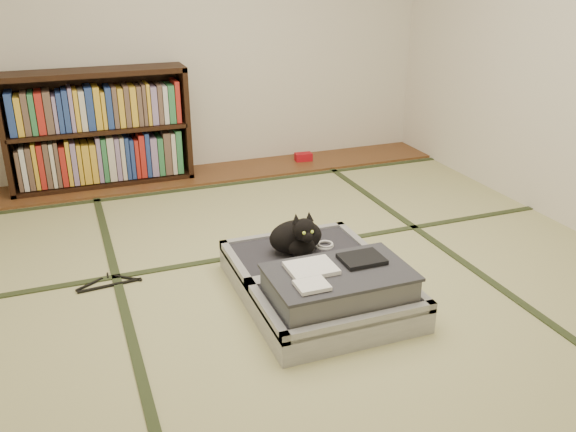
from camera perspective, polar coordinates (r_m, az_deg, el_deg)
name	(u,v)px	position (r m, az deg, el deg)	size (l,w,h in m)	color
floor	(301,279)	(3.54, 1.27, -5.90)	(4.50, 4.50, 0.00)	tan
wood_strip	(214,173)	(5.29, -6.90, 4.00)	(4.00, 0.50, 0.02)	brown
red_item	(303,157)	(5.55, 1.45, 5.56)	(0.15, 0.09, 0.07)	#AF0E18
room_shell	(304,14)	(3.11, 1.51, 18.41)	(4.50, 4.50, 4.50)	white
tatami_borders	(273,244)	(3.95, -1.42, -2.63)	(4.00, 4.50, 0.01)	#2D381E
bookcase	(99,131)	(5.10, -17.28, 7.61)	(1.42, 0.32, 0.92)	black
suitcase	(321,283)	(3.27, 3.10, -6.27)	(0.80, 1.07, 0.32)	#A8A8AD
cat	(298,237)	(3.44, 0.92, -1.96)	(0.36, 0.36, 0.29)	black
cable_coil	(325,245)	(3.57, 3.44, -2.73)	(0.11, 0.11, 0.03)	white
hanger	(109,283)	(3.62, -16.37, -6.05)	(0.37, 0.18, 0.01)	black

